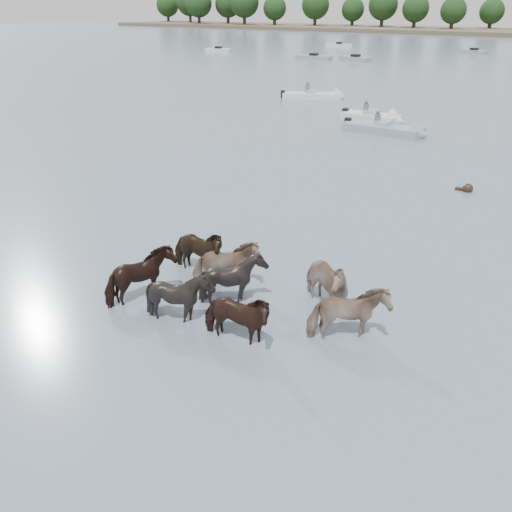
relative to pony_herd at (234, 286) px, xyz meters
The scene contains 8 objects.
ground 1.60m from the pony_herd, 126.62° to the right, with size 400.00×400.00×0.00m, color slate.
shoreline 164.83m from the pony_herd, 115.47° to the left, with size 160.00×30.00×1.00m, color #4C4233.
pony_herd is the anchor object (origin of this frame).
swimming_pony 13.52m from the pony_herd, 79.88° to the left, with size 0.72×0.44×0.44m.
motorboat_a 25.86m from the pony_herd, 104.45° to the left, with size 4.48×1.68×1.92m.
motorboat_b 22.40m from the pony_herd, 100.97° to the left, with size 5.45×1.77×1.92m.
motorboat_f 34.45m from the pony_herd, 114.62° to the left, with size 5.33×3.94×1.92m.
treeline 170.47m from the pony_herd, 118.90° to the left, with size 150.13×21.57×12.17m.
Camera 1 is at (8.30, -8.60, 7.24)m, focal length 37.86 mm.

